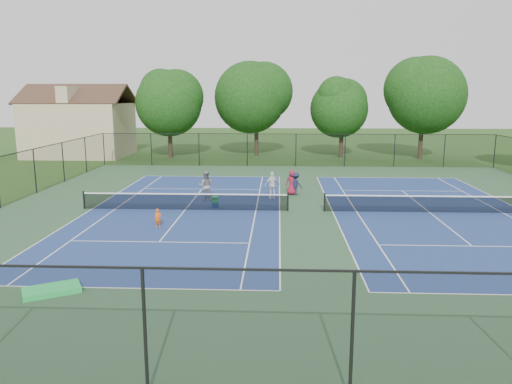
{
  "coord_description": "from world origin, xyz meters",
  "views": [
    {
      "loc": [
        -1.62,
        -27.98,
        6.65
      ],
      "look_at": [
        -2.83,
        -1.0,
        1.3
      ],
      "focal_mm": 35.0,
      "sensor_mm": 36.0,
      "label": 1
    }
  ],
  "objects_px": {
    "clapboard_house": "(80,127)",
    "child_player": "(158,218)",
    "tree_back_c": "(342,105)",
    "bystander_a": "(272,185)",
    "bystander_b": "(296,184)",
    "ball_hopper": "(215,199)",
    "tree_back_d": "(424,92)",
    "ball_crate": "(215,205)",
    "tree_back_a": "(169,99)",
    "tree_back_b": "(256,94)",
    "bystander_c": "(292,182)",
    "instructor": "(206,186)"
  },
  "relations": [
    {
      "from": "tree_back_a",
      "to": "child_player",
      "type": "distance_m",
      "value": 28.92
    },
    {
      "from": "tree_back_d",
      "to": "clapboard_house",
      "type": "height_order",
      "value": "tree_back_d"
    },
    {
      "from": "tree_back_d",
      "to": "bystander_b",
      "type": "bearing_deg",
      "value": -124.86
    },
    {
      "from": "bystander_a",
      "to": "tree_back_a",
      "type": "bearing_deg",
      "value": -83.83
    },
    {
      "from": "bystander_a",
      "to": "tree_back_b",
      "type": "bearing_deg",
      "value": -106.93
    },
    {
      "from": "bystander_c",
      "to": "tree_back_b",
      "type": "bearing_deg",
      "value": -76.35
    },
    {
      "from": "clapboard_house",
      "to": "bystander_b",
      "type": "distance_m",
      "value": 30.44
    },
    {
      "from": "child_player",
      "to": "ball_hopper",
      "type": "bearing_deg",
      "value": 46.46
    },
    {
      "from": "clapboard_house",
      "to": "bystander_c",
      "type": "height_order",
      "value": "clapboard_house"
    },
    {
      "from": "tree_back_c",
      "to": "child_player",
      "type": "distance_m",
      "value": 31.92
    },
    {
      "from": "tree_back_d",
      "to": "ball_crate",
      "type": "distance_m",
      "value": 30.4
    },
    {
      "from": "child_player",
      "to": "bystander_a",
      "type": "distance_m",
      "value": 9.28
    },
    {
      "from": "bystander_a",
      "to": "ball_crate",
      "type": "bearing_deg",
      "value": 17.69
    },
    {
      "from": "tree_back_a",
      "to": "bystander_b",
      "type": "relative_size",
      "value": 6.06
    },
    {
      "from": "tree_back_a",
      "to": "ball_hopper",
      "type": "height_order",
      "value": "tree_back_a"
    },
    {
      "from": "tree_back_c",
      "to": "bystander_b",
      "type": "distance_m",
      "value": 21.56
    },
    {
      "from": "instructor",
      "to": "bystander_c",
      "type": "xyz_separation_m",
      "value": [
        5.45,
        2.14,
        -0.12
      ]
    },
    {
      "from": "clapboard_house",
      "to": "child_player",
      "type": "relative_size",
      "value": 11.3
    },
    {
      "from": "tree_back_c",
      "to": "ball_hopper",
      "type": "height_order",
      "value": "tree_back_c"
    },
    {
      "from": "child_player",
      "to": "instructor",
      "type": "relative_size",
      "value": 0.5
    },
    {
      "from": "bystander_b",
      "to": "ball_crate",
      "type": "height_order",
      "value": "bystander_b"
    },
    {
      "from": "tree_back_a",
      "to": "tree_back_c",
      "type": "bearing_deg",
      "value": 3.18
    },
    {
      "from": "tree_back_c",
      "to": "clapboard_house",
      "type": "bearing_deg",
      "value": -180.0
    },
    {
      "from": "bystander_c",
      "to": "ball_hopper",
      "type": "xyz_separation_m",
      "value": [
        -4.63,
        -4.08,
        -0.32
      ]
    },
    {
      "from": "clapboard_house",
      "to": "ball_crate",
      "type": "bearing_deg",
      "value": -53.99
    },
    {
      "from": "instructor",
      "to": "tree_back_b",
      "type": "bearing_deg",
      "value": -96.34
    },
    {
      "from": "tree_back_d",
      "to": "bystander_a",
      "type": "distance_m",
      "value": 26.11
    },
    {
      "from": "tree_back_c",
      "to": "bystander_b",
      "type": "height_order",
      "value": "tree_back_c"
    },
    {
      "from": "clapboard_house",
      "to": "child_player",
      "type": "distance_m",
      "value": 32.8
    },
    {
      "from": "clapboard_house",
      "to": "ball_hopper",
      "type": "xyz_separation_m",
      "value": [
        17.67,
        -24.31,
        -2.58
      ]
    },
    {
      "from": "instructor",
      "to": "bystander_a",
      "type": "distance_m",
      "value": 4.25
    },
    {
      "from": "tree_back_b",
      "to": "instructor",
      "type": "height_order",
      "value": "tree_back_b"
    },
    {
      "from": "ball_crate",
      "to": "bystander_c",
      "type": "bearing_deg",
      "value": 41.42
    },
    {
      "from": "bystander_a",
      "to": "bystander_b",
      "type": "xyz_separation_m",
      "value": [
        1.53,
        1.22,
        -0.12
      ]
    },
    {
      "from": "child_player",
      "to": "bystander_c",
      "type": "distance_m",
      "value": 11.09
    },
    {
      "from": "tree_back_a",
      "to": "bystander_c",
      "type": "xyz_separation_m",
      "value": [
        12.3,
        -19.23,
        -5.21
      ]
    },
    {
      "from": "clapboard_house",
      "to": "tree_back_c",
      "type": "bearing_deg",
      "value": 0.0
    },
    {
      "from": "tree_back_d",
      "to": "tree_back_c",
      "type": "bearing_deg",
      "value": 172.87
    },
    {
      "from": "tree_back_a",
      "to": "child_player",
      "type": "xyz_separation_m",
      "value": [
        5.35,
        -27.87,
        -5.56
      ]
    },
    {
      "from": "tree_back_d",
      "to": "instructor",
      "type": "relative_size",
      "value": 5.44
    },
    {
      "from": "bystander_b",
      "to": "bystander_c",
      "type": "height_order",
      "value": "bystander_c"
    },
    {
      "from": "tree_back_d",
      "to": "clapboard_house",
      "type": "relative_size",
      "value": 0.96
    },
    {
      "from": "ball_crate",
      "to": "ball_hopper",
      "type": "height_order",
      "value": "ball_hopper"
    },
    {
      "from": "bystander_b",
      "to": "ball_hopper",
      "type": "height_order",
      "value": "bystander_b"
    },
    {
      "from": "bystander_a",
      "to": "child_player",
      "type": "bearing_deg",
      "value": 30.26
    },
    {
      "from": "tree_back_c",
      "to": "bystander_a",
      "type": "bearing_deg",
      "value": -107.97
    },
    {
      "from": "clapboard_house",
      "to": "bystander_a",
      "type": "distance_m",
      "value": 30.17
    },
    {
      "from": "tree_back_c",
      "to": "bystander_c",
      "type": "height_order",
      "value": "tree_back_c"
    },
    {
      "from": "instructor",
      "to": "bystander_a",
      "type": "relative_size",
      "value": 1.09
    },
    {
      "from": "bystander_c",
      "to": "ball_crate",
      "type": "bearing_deg",
      "value": 46.24
    }
  ]
}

